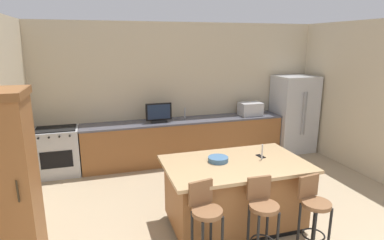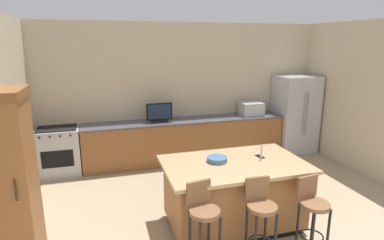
# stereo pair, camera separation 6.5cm
# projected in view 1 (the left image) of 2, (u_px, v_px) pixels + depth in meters

# --- Properties ---
(wall_back) EXTENTS (6.59, 0.12, 2.90)m
(wall_back) POSITION_uv_depth(u_px,v_px,m) (183.00, 91.00, 6.91)
(wall_back) COLOR beige
(wall_back) RESTS_ON ground_plane
(counter_back) EXTENTS (4.27, 0.62, 0.90)m
(counter_back) POSITION_uv_depth(u_px,v_px,m) (186.00, 140.00, 6.78)
(counter_back) COLOR brown
(counter_back) RESTS_ON ground_plane
(kitchen_island) EXTENTS (1.91, 1.17, 0.93)m
(kitchen_island) POSITION_uv_depth(u_px,v_px,m) (234.00, 193.00, 4.36)
(kitchen_island) COLOR black
(kitchen_island) RESTS_ON ground_plane
(refrigerator) EXTENTS (0.88, 0.77, 1.75)m
(refrigerator) POSITION_uv_depth(u_px,v_px,m) (293.00, 114.00, 7.36)
(refrigerator) COLOR #B7BABF
(refrigerator) RESTS_ON ground_plane
(range_oven) EXTENTS (0.79, 0.63, 0.92)m
(range_oven) POSITION_uv_depth(u_px,v_px,m) (58.00, 152.00, 6.06)
(range_oven) COLOR #B7BABF
(range_oven) RESTS_ON ground_plane
(cabinet_tower) EXTENTS (0.55, 0.62, 2.07)m
(cabinet_tower) POSITION_uv_depth(u_px,v_px,m) (8.00, 186.00, 3.24)
(cabinet_tower) COLOR brown
(cabinet_tower) RESTS_ON ground_plane
(microwave) EXTENTS (0.48, 0.36, 0.28)m
(microwave) POSITION_uv_depth(u_px,v_px,m) (250.00, 109.00, 7.07)
(microwave) COLOR #B7BABF
(microwave) RESTS_ON counter_back
(tv_monitor) EXTENTS (0.53, 0.16, 0.40)m
(tv_monitor) POSITION_uv_depth(u_px,v_px,m) (159.00, 114.00, 6.42)
(tv_monitor) COLOR black
(tv_monitor) RESTS_ON counter_back
(sink_faucet_back) EXTENTS (0.02, 0.02, 0.24)m
(sink_faucet_back) POSITION_uv_depth(u_px,v_px,m) (185.00, 113.00, 6.74)
(sink_faucet_back) COLOR #B2B2B7
(sink_faucet_back) RESTS_ON counter_back
(sink_faucet_island) EXTENTS (0.02, 0.02, 0.22)m
(sink_faucet_island) POSITION_uv_depth(u_px,v_px,m) (262.00, 152.00, 4.34)
(sink_faucet_island) COLOR #B2B2B7
(sink_faucet_island) RESTS_ON kitchen_island
(bar_stool_left) EXTENTS (0.34, 0.36, 1.02)m
(bar_stool_left) POSITION_uv_depth(u_px,v_px,m) (206.00, 218.00, 3.49)
(bar_stool_left) COLOR brown
(bar_stool_left) RESTS_ON ground_plane
(bar_stool_center) EXTENTS (0.34, 0.34, 1.00)m
(bar_stool_center) POSITION_uv_depth(u_px,v_px,m) (262.00, 213.00, 3.63)
(bar_stool_center) COLOR brown
(bar_stool_center) RESTS_ON ground_plane
(bar_stool_right) EXTENTS (0.34, 0.36, 0.95)m
(bar_stool_right) POSITION_uv_depth(u_px,v_px,m) (314.00, 209.00, 3.79)
(bar_stool_right) COLOR brown
(bar_stool_right) RESTS_ON ground_plane
(fruit_bowl) EXTENTS (0.27, 0.27, 0.06)m
(fruit_bowl) POSITION_uv_depth(u_px,v_px,m) (218.00, 159.00, 4.28)
(fruit_bowl) COLOR #3F668C
(fruit_bowl) RESTS_ON kitchen_island
(cell_phone) EXTENTS (0.09, 0.16, 0.01)m
(cell_phone) POSITION_uv_depth(u_px,v_px,m) (261.00, 156.00, 4.47)
(cell_phone) COLOR black
(cell_phone) RESTS_ON kitchen_island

